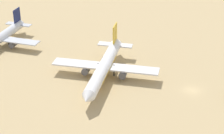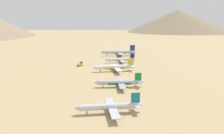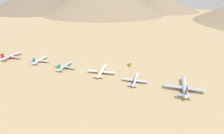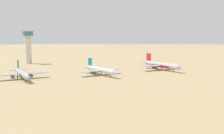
# 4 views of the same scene
# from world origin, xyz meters

# --- Properties ---
(parked_jet_3) EXTENTS (32.27, 26.21, 9.31)m
(parked_jet_3) POSITION_xyz_m (2.47, 22.24, 3.10)
(parked_jet_3) COLOR #B2B7C1
(parked_jet_3) RESTS_ON ground
(parked_jet_4) EXTENTS (32.52, 26.38, 9.39)m
(parked_jet_4) POSITION_xyz_m (12.55, 63.90, 3.16)
(parked_jet_4) COLOR silver
(parked_jet_4) RESTS_ON ground
(parked_jet_5) EXTENTS (37.26, 30.28, 10.74)m
(parked_jet_5) POSITION_xyz_m (14.83, 110.62, 3.57)
(parked_jet_5) COLOR #B2B7C1
(parked_jet_5) RESTS_ON ground
(control_tower) EXTENTS (7.20, 7.20, 27.62)m
(control_tower) POSITION_xyz_m (-79.09, 46.20, 15.49)
(control_tower) COLOR beige
(control_tower) RESTS_ON ground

